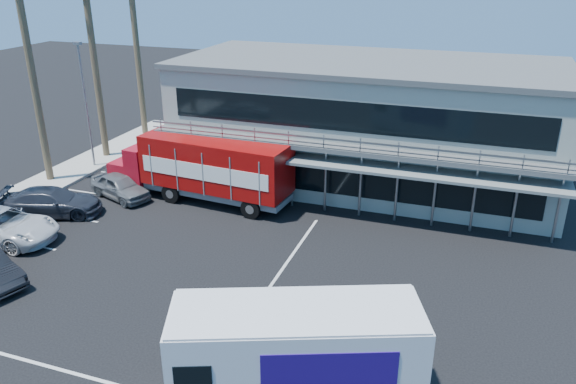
% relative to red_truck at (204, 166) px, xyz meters
% --- Properties ---
extents(ground, '(120.00, 120.00, 0.00)m').
position_rel_red_truck_xyz_m(ground, '(4.75, -8.57, -2.03)').
color(ground, black).
rests_on(ground, ground).
extents(building, '(22.40, 12.00, 7.30)m').
position_rel_red_truck_xyz_m(building, '(7.75, 6.37, 1.62)').
color(building, '#9A9E91').
rests_on(building, ground).
extents(curb_strip, '(3.00, 32.00, 0.16)m').
position_rel_red_truck_xyz_m(curb_strip, '(-10.25, -2.57, -1.95)').
color(curb_strip, '#A5A399').
rests_on(curb_strip, ground).
extents(light_pole_far, '(0.50, 0.25, 8.09)m').
position_rel_red_truck_xyz_m(light_pole_far, '(-9.45, 2.43, 2.47)').
color(light_pole_far, gray).
rests_on(light_pole_far, ground).
extents(red_truck, '(11.16, 3.53, 3.70)m').
position_rel_red_truck_xyz_m(red_truck, '(0.00, 0.00, 0.00)').
color(red_truck, '#A20D1A').
rests_on(red_truck, ground).
extents(white_van, '(7.70, 4.99, 3.56)m').
position_rel_red_truck_xyz_m(white_van, '(9.96, -13.57, -0.14)').
color(white_van, silver).
rests_on(white_van, ground).
extents(parked_car_c, '(5.74, 2.83, 1.57)m').
position_rel_red_truck_xyz_m(parked_car_c, '(-7.09, -7.75, -1.25)').
color(parked_car_c, silver).
rests_on(parked_car_c, ground).
extents(parked_car_d, '(5.57, 3.83, 1.50)m').
position_rel_red_truck_xyz_m(parked_car_d, '(-6.81, -4.57, -1.28)').
color(parked_car_d, '#272B35').
rests_on(parked_car_d, ground).
extents(parked_car_e, '(4.40, 2.98, 1.39)m').
position_rel_red_truck_xyz_m(parked_car_e, '(-4.76, -1.37, -1.34)').
color(parked_car_e, slate).
rests_on(parked_car_e, ground).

